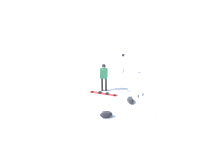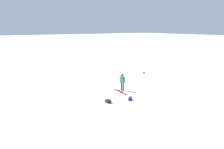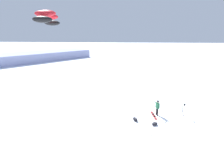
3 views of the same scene
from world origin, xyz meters
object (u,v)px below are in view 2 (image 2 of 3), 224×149
object	(u,v)px
camera_tripod	(144,76)
gear_bag_large	(108,101)
gear_bag_small	(130,98)
snowboarder	(122,80)
ski_poles	(127,99)
snowboard	(120,92)

from	to	relation	value
camera_tripod	gear_bag_large	bearing A→B (deg)	-165.87
gear_bag_small	gear_bag_large	bearing A→B (deg)	163.50
snowboarder	gear_bag_small	xyz separation A→B (m)	(-0.53, -1.84, -0.89)
snowboarder	gear_bag_small	distance (m)	2.11
ski_poles	gear_bag_large	bearing A→B (deg)	118.06
camera_tripod	ski_poles	distance (m)	4.98
snowboard	gear_bag_large	distance (m)	2.32
gear_bag_large	camera_tripod	world-z (taller)	camera_tripod
snowboard	snowboarder	bearing A→B (deg)	21.20
gear_bag_large	snowboard	bearing A→B (deg)	30.69
snowboarder	gear_bag_small	bearing A→B (deg)	-106.24
snowboarder	camera_tripod	bearing A→B (deg)	-1.31
snowboarder	camera_tripod	size ratio (longest dim) A/B	1.20
snowboard	ski_poles	size ratio (longest dim) A/B	1.40
gear_bag_large	gear_bag_small	size ratio (longest dim) A/B	0.99
snowboarder	gear_bag_large	bearing A→B (deg)	-150.56
gear_bag_large	gear_bag_small	bearing A→B (deg)	-16.50
gear_bag_small	ski_poles	bearing A→B (deg)	-139.33
gear_bag_large	snowboarder	bearing A→B (deg)	29.44
gear_bag_small	ski_poles	xyz separation A→B (m)	(-1.03, -0.88, 0.66)
snowboard	ski_poles	distance (m)	2.98
snowboarder	gear_bag_large	xyz separation A→B (m)	(-2.32, -1.31, -0.86)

